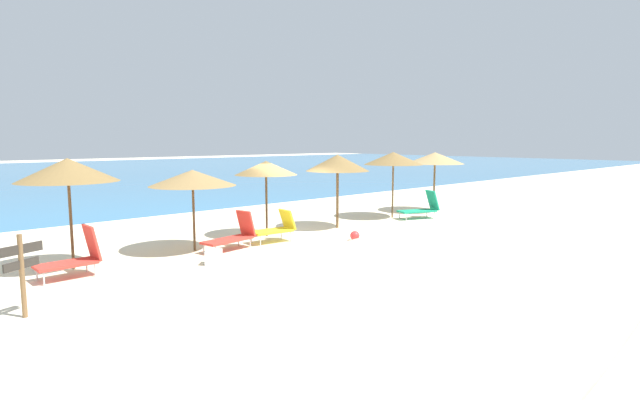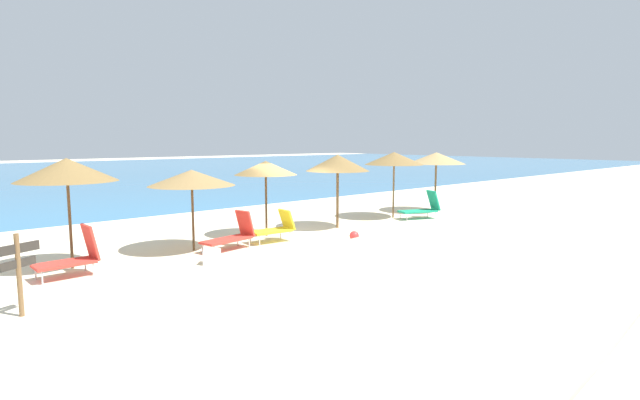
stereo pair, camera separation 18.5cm
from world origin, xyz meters
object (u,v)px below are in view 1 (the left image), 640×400
Objects in this scene: cooler_box at (214,257)px; lounge_chair_1 at (422,208)px; lounge_chair_3 at (276,228)px; beach_ball at (355,236)px; lounge_chair_2 at (233,235)px; lounge_chair_0 at (75,256)px; beach_umbrella_5 at (435,158)px; beach_umbrella_0 at (68,170)px; wooden_signpost at (22,267)px; beach_umbrella_4 at (393,158)px; beach_umbrella_1 at (193,178)px; beach_umbrella_3 at (338,163)px; beach_umbrella_2 at (266,168)px.

lounge_chair_1 is at bearing 4.88° from cooler_box.
lounge_chair_3 reaches higher than beach_ball.
lounge_chair_3 is 4.70× the size of beach_ball.
lounge_chair_0 is at bearing 81.25° from lounge_chair_2.
beach_ball is at bearing -164.16° from beach_umbrella_5.
beach_umbrella_5 is at bearing -89.19° from lounge_chair_0.
beach_umbrella_5 is at bearing -46.25° from lounge_chair_1.
beach_ball is at bearing -16.70° from beach_umbrella_0.
lounge_chair_0 is at bearing 95.77° from lounge_chair_3.
lounge_chair_2 reaches higher than lounge_chair_3.
wooden_signpost is 4.96× the size of beach_ball.
beach_umbrella_4 reaches higher than lounge_chair_2.
lounge_chair_2 is (-11.23, -0.58, -2.02)m from beach_umbrella_5.
beach_umbrella_0 is at bearing -13.47° from lounge_chair_0.
beach_umbrella_5 is 1.83× the size of lounge_chair_3.
beach_umbrella_1 is at bearing -3.30° from beach_umbrella_0.
lounge_chair_1 is (0.72, -0.99, -2.06)m from beach_umbrella_4.
beach_ball is (-1.23, -2.07, -2.28)m from beach_umbrella_3.
beach_umbrella_2 is 3.78m from beach_ball.
lounge_chair_1 is 10.52m from cooler_box.
beach_umbrella_4 reaches higher than lounge_chair_0.
beach_umbrella_4 is (6.37, -0.33, 0.18)m from beach_umbrella_2.
lounge_chair_0 is (-3.50, -0.65, -1.67)m from beach_umbrella_1.
beach_umbrella_1 is 2.72m from cooler_box.
beach_umbrella_0 is 15.50m from beach_umbrella_5.
lounge_chair_1 reaches higher than lounge_chair_2.
cooler_box is (-1.37, -1.19, -0.25)m from lounge_chair_2.
lounge_chair_1 is at bearing -10.81° from beach_umbrella_3.
beach_umbrella_5 is 9.82m from lounge_chair_3.
lounge_chair_0 is at bearing -176.72° from beach_umbrella_3.
lounge_chair_0 is 0.89× the size of wooden_signpost.
beach_umbrella_1 is 7.99× the size of beach_ball.
lounge_chair_1 is 5.80× the size of beach_ball.
beach_umbrella_3 is 0.99× the size of beach_umbrella_4.
lounge_chair_2 is (-9.11, 0.30, -0.02)m from lounge_chair_1.
wooden_signpost is (-17.24, -2.88, -1.51)m from beach_umbrella_5.
lounge_chair_1 is 15.25m from wooden_signpost.
beach_umbrella_1 is at bearing 154.65° from beach_ball.
beach_umbrella_3 is 6.33m from beach_umbrella_5.
beach_umbrella_2 reaches higher than lounge_chair_2.
beach_umbrella_2 reaches higher than beach_ball.
beach_umbrella_4 reaches higher than lounge_chair_3.
lounge_chair_2 reaches higher than beach_ball.
beach_umbrella_5 is (15.50, -0.24, -0.07)m from beach_umbrella_0.
beach_umbrella_3 is 5.32m from lounge_chair_2.
beach_ball is 0.74× the size of cooler_box.
lounge_chair_1 is 1.04× the size of lounge_chair_2.
beach_ball is (3.67, -1.57, -0.28)m from lounge_chair_2.
beach_umbrella_4 is 13.01m from lounge_chair_0.
lounge_chair_2 is 6.45m from wooden_signpost.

